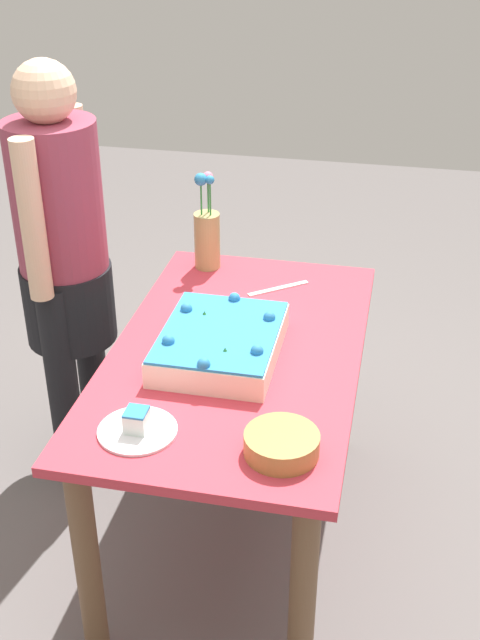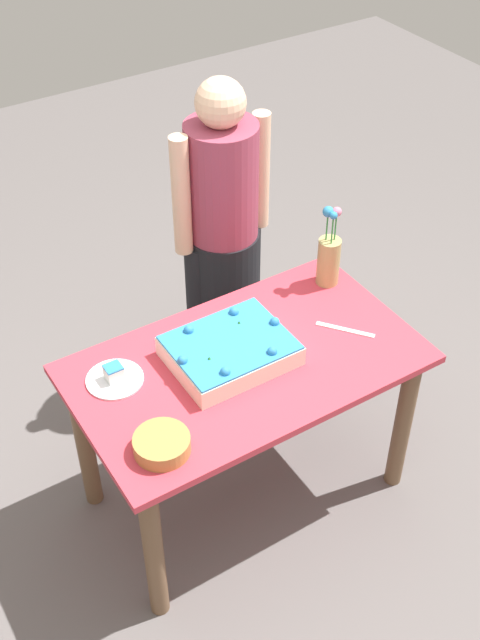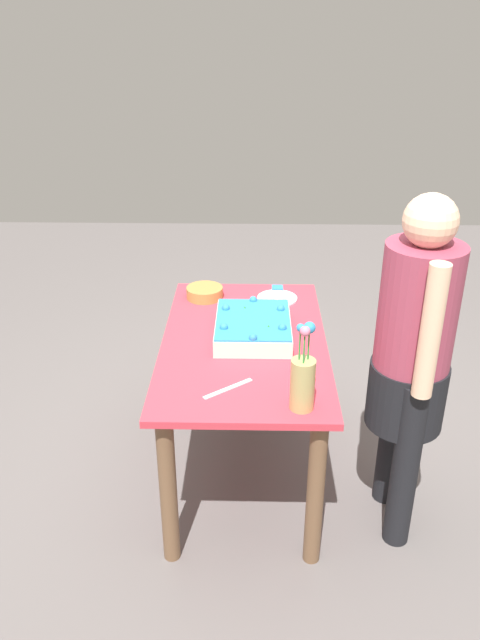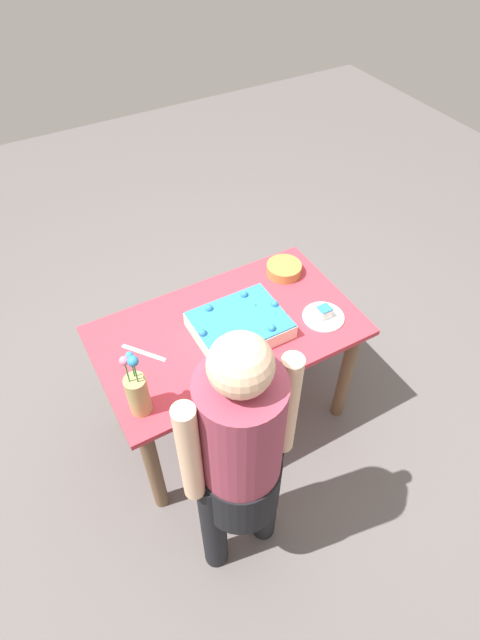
{
  "view_description": "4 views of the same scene",
  "coord_description": "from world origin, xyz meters",
  "px_view_note": "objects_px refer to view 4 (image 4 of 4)",
  "views": [
    {
      "loc": [
        -1.98,
        -0.43,
        1.99
      ],
      "look_at": [
        -0.06,
        -0.02,
        0.87
      ],
      "focal_mm": 45.0,
      "sensor_mm": 36.0,
      "label": 1
    },
    {
      "loc": [
        -1.14,
        -1.77,
        2.73
      ],
      "look_at": [
        0.02,
        0.07,
        0.88
      ],
      "focal_mm": 45.0,
      "sensor_mm": 36.0,
      "label": 2
    },
    {
      "loc": [
        2.46,
        0.03,
        2.06
      ],
      "look_at": [
        0.05,
        -0.02,
        0.86
      ],
      "focal_mm": 35.0,
      "sensor_mm": 36.0,
      "label": 3
    },
    {
      "loc": [
        0.73,
        1.43,
        2.51
      ],
      "look_at": [
        -0.06,
        0.01,
        0.78
      ],
      "focal_mm": 28.0,
      "sensor_mm": 36.0,
      "label": 4
    }
  ],
  "objects_px": {
    "sheet_cake": "(240,325)",
    "serving_plate_with_slice": "(324,315)",
    "cake_knife": "(144,353)",
    "person_standing": "(240,457)",
    "flower_vase": "(137,392)",
    "fruit_bowl": "(284,269)"
  },
  "relations": [
    {
      "from": "serving_plate_with_slice",
      "to": "person_standing",
      "type": "xyz_separation_m",
      "value": [
        0.75,
        0.5,
        0.1
      ]
    },
    {
      "from": "fruit_bowl",
      "to": "person_standing",
      "type": "bearing_deg",
      "value": 49.16
    },
    {
      "from": "flower_vase",
      "to": "fruit_bowl",
      "type": "bearing_deg",
      "value": -156.27
    },
    {
      "from": "serving_plate_with_slice",
      "to": "cake_knife",
      "type": "bearing_deg",
      "value": -14.37
    },
    {
      "from": "sheet_cake",
      "to": "flower_vase",
      "type": "height_order",
      "value": "flower_vase"
    },
    {
      "from": "sheet_cake",
      "to": "fruit_bowl",
      "type": "height_order",
      "value": "sheet_cake"
    },
    {
      "from": "cake_knife",
      "to": "person_standing",
      "type": "bearing_deg",
      "value": 149.99
    },
    {
      "from": "serving_plate_with_slice",
      "to": "fruit_bowl",
      "type": "distance_m",
      "value": 0.37
    },
    {
      "from": "sheet_cake",
      "to": "serving_plate_with_slice",
      "type": "xyz_separation_m",
      "value": [
        -0.4,
        0.12,
        -0.03
      ]
    },
    {
      "from": "cake_knife",
      "to": "flower_vase",
      "type": "distance_m",
      "value": 0.33
    },
    {
      "from": "cake_knife",
      "to": "person_standing",
      "type": "relative_size",
      "value": 0.15
    },
    {
      "from": "cake_knife",
      "to": "person_standing",
      "type": "height_order",
      "value": "person_standing"
    },
    {
      "from": "cake_knife",
      "to": "fruit_bowl",
      "type": "xyz_separation_m",
      "value": [
        -0.86,
        -0.15,
        0.03
      ]
    },
    {
      "from": "serving_plate_with_slice",
      "to": "person_standing",
      "type": "bearing_deg",
      "value": 33.95
    },
    {
      "from": "serving_plate_with_slice",
      "to": "fruit_bowl",
      "type": "bearing_deg",
      "value": -91.2
    },
    {
      "from": "serving_plate_with_slice",
      "to": "cake_knife",
      "type": "distance_m",
      "value": 0.88
    },
    {
      "from": "fruit_bowl",
      "to": "person_standing",
      "type": "relative_size",
      "value": 0.12
    },
    {
      "from": "fruit_bowl",
      "to": "sheet_cake",
      "type": "bearing_deg",
      "value": 31.37
    },
    {
      "from": "sheet_cake",
      "to": "flower_vase",
      "type": "bearing_deg",
      "value": 17.63
    },
    {
      "from": "cake_knife",
      "to": "fruit_bowl",
      "type": "bearing_deg",
      "value": -117.99
    },
    {
      "from": "person_standing",
      "to": "serving_plate_with_slice",
      "type": "bearing_deg",
      "value": -56.05
    },
    {
      "from": "sheet_cake",
      "to": "serving_plate_with_slice",
      "type": "bearing_deg",
      "value": 163.01
    }
  ]
}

